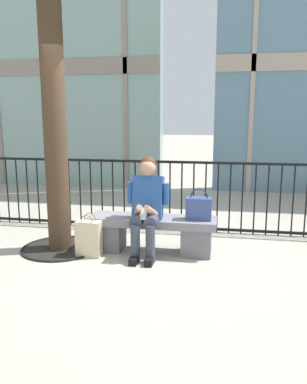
{
  "coord_description": "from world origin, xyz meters",
  "views": [
    {
      "loc": [
        0.87,
        -4.69,
        1.7
      ],
      "look_at": [
        0.0,
        0.1,
        0.75
      ],
      "focal_mm": 36.86,
      "sensor_mm": 36.0,
      "label": 1
    }
  ],
  "objects_px": {
    "seated_person_with_phone": "(147,204)",
    "shopping_bag": "(89,238)",
    "stone_bench": "(152,231)",
    "handbag_on_bench": "(199,208)"
  },
  "relations": [
    {
      "from": "stone_bench",
      "to": "shopping_bag",
      "type": "relative_size",
      "value": 3.01
    },
    {
      "from": "seated_person_with_phone",
      "to": "shopping_bag",
      "type": "relative_size",
      "value": 2.28
    },
    {
      "from": "stone_bench",
      "to": "handbag_on_bench",
      "type": "height_order",
      "value": "handbag_on_bench"
    },
    {
      "from": "shopping_bag",
      "to": "seated_person_with_phone",
      "type": "bearing_deg",
      "value": 13.99
    },
    {
      "from": "stone_bench",
      "to": "seated_person_with_phone",
      "type": "bearing_deg",
      "value": -107.59
    },
    {
      "from": "seated_person_with_phone",
      "to": "shopping_bag",
      "type": "bearing_deg",
      "value": -166.01
    },
    {
      "from": "shopping_bag",
      "to": "handbag_on_bench",
      "type": "bearing_deg",
      "value": 12.5
    },
    {
      "from": "seated_person_with_phone",
      "to": "shopping_bag",
      "type": "distance_m",
      "value": 0.83
    },
    {
      "from": "seated_person_with_phone",
      "to": "handbag_on_bench",
      "type": "height_order",
      "value": "seated_person_with_phone"
    },
    {
      "from": "handbag_on_bench",
      "to": "shopping_bag",
      "type": "height_order",
      "value": "handbag_on_bench"
    }
  ]
}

